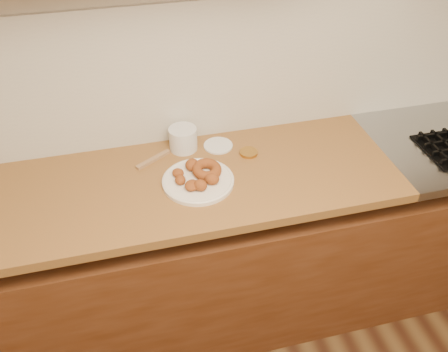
% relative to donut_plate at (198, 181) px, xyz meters
% --- Properties ---
extents(wall_back, '(4.00, 0.02, 2.70)m').
position_rel_donut_plate_xyz_m(wall_back, '(0.31, 0.34, 0.44)').
color(wall_back, tan).
rests_on(wall_back, ground).
extents(base_cabinet, '(3.60, 0.60, 0.77)m').
position_rel_donut_plate_xyz_m(base_cabinet, '(0.31, 0.03, -0.52)').
color(base_cabinet, '#5B311C').
rests_on(base_cabinet, floor).
extents(butcher_block, '(2.30, 0.62, 0.04)m').
position_rel_donut_plate_xyz_m(butcher_block, '(-0.34, 0.03, -0.03)').
color(butcher_block, brown).
rests_on(butcher_block, base_cabinet).
extents(backsplash, '(3.60, 0.02, 0.60)m').
position_rel_donut_plate_xyz_m(backsplash, '(0.31, 0.33, 0.29)').
color(backsplash, '#BAB6A6').
rests_on(backsplash, wall_back).
extents(donut_plate, '(0.28, 0.28, 0.02)m').
position_rel_donut_plate_xyz_m(donut_plate, '(0.00, 0.00, 0.00)').
color(donut_plate, silver).
rests_on(donut_plate, butcher_block).
extents(ring_donut, '(0.17, 0.17, 0.05)m').
position_rel_donut_plate_xyz_m(ring_donut, '(0.04, 0.03, 0.03)').
color(ring_donut, brown).
rests_on(ring_donut, donut_plate).
extents(fried_dough_chunks, '(0.18, 0.21, 0.05)m').
position_rel_donut_plate_xyz_m(fried_dough_chunks, '(-0.02, -0.01, 0.03)').
color(fried_dough_chunks, brown).
rests_on(fried_dough_chunks, donut_plate).
extents(plastic_tub, '(0.16, 0.16, 0.10)m').
position_rel_donut_plate_xyz_m(plastic_tub, '(-0.01, 0.24, 0.04)').
color(plastic_tub, silver).
rests_on(plastic_tub, butcher_block).
extents(tub_lid, '(0.15, 0.15, 0.01)m').
position_rel_donut_plate_xyz_m(tub_lid, '(0.13, 0.22, -0.00)').
color(tub_lid, silver).
rests_on(tub_lid, butcher_block).
extents(brass_jar_lid, '(0.10, 0.10, 0.01)m').
position_rel_donut_plate_xyz_m(brass_jar_lid, '(0.25, 0.14, -0.00)').
color(brass_jar_lid, '#AD7B30').
rests_on(brass_jar_lid, butcher_block).
extents(wooden_utensil, '(0.16, 0.11, 0.01)m').
position_rel_donut_plate_xyz_m(wooden_utensil, '(-0.15, 0.19, -0.00)').
color(wooden_utensil, '#906B48').
rests_on(wooden_utensil, butcher_block).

